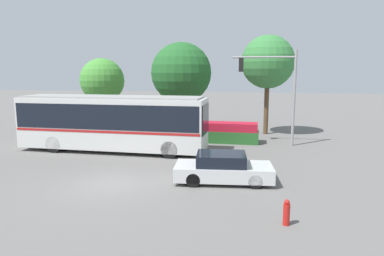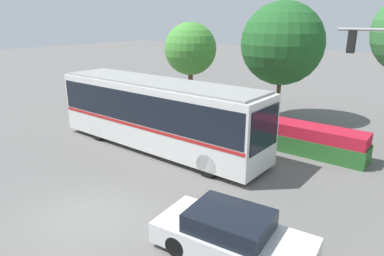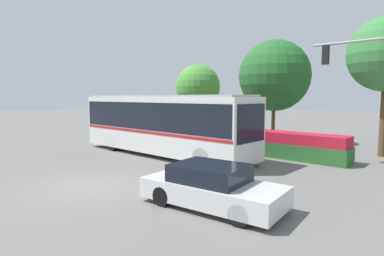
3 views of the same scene
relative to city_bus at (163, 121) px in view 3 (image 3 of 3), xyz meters
The scene contains 7 objects.
ground_plane 6.89m from the city_bus, 67.12° to the right, with size 140.00×140.00×0.00m, color slate.
city_bus is the anchor object (origin of this frame).
sedan_foreground 8.88m from the city_bus, 33.43° to the right, with size 4.50×2.33×1.30m.
traffic_light_pole 10.94m from the city_bus, 19.89° to the left, with size 4.19×0.24×6.30m.
flowering_hedge 6.68m from the city_bus, 36.86° to the left, with size 7.34×1.39×1.40m.
street_tree_left 9.76m from the city_bus, 118.41° to the left, with size 3.81×3.81×6.06m.
street_tree_centre 9.34m from the city_bus, 73.81° to the left, with size 5.03×5.03×7.32m.
Camera 3 is at (10.45, -6.07, 3.36)m, focal length 29.27 mm.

